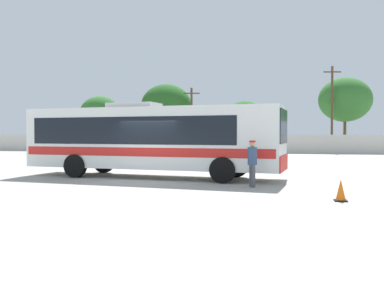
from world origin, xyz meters
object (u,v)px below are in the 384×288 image
parked_car_leftmost_white (64,145)px  traffic_cone_on_apron (341,191)px  roadside_tree_midleft (166,106)px  attendant_by_bus_door (252,161)px  utility_pole_far (192,118)px  parked_car_third_silver (181,146)px  coach_bus_white_red (149,137)px  roadside_tree_right (345,100)px  roadside_tree_left (100,113)px  roadside_tree_midright (245,117)px  utility_pole_near (332,108)px  parked_car_second_dark_blue (125,145)px

parked_car_leftmost_white → traffic_cone_on_apron: size_ratio=6.53×
traffic_cone_on_apron → roadside_tree_midleft: bearing=113.1°
attendant_by_bus_door → utility_pole_far: bearing=106.1°
attendant_by_bus_door → parked_car_third_silver: (-8.25, 23.16, -0.22)m
coach_bus_white_red → roadside_tree_right: bearing=67.8°
parked_car_third_silver → traffic_cone_on_apron: size_ratio=6.65×
parked_car_leftmost_white → roadside_tree_left: roadside_tree_left is taller
roadside_tree_midright → coach_bus_white_red: bearing=-93.0°
attendant_by_bus_door → roadside_tree_left: size_ratio=0.26×
roadside_tree_midleft → traffic_cone_on_apron: size_ratio=12.09×
parked_car_third_silver → traffic_cone_on_apron: (10.98, -25.85, -0.45)m
parked_car_third_silver → utility_pole_near: bearing=28.3°
coach_bus_white_red → parked_car_leftmost_white: size_ratio=2.84×
attendant_by_bus_door → parked_car_second_dark_blue: 27.73m
parked_car_second_dark_blue → utility_pole_near: (20.32, 7.08, 3.90)m
utility_pole_near → traffic_cone_on_apron: bearing=-95.9°
parked_car_leftmost_white → roadside_tree_midright: (17.37, 10.37, 3.10)m
roadside_tree_midright → roadside_tree_right: (11.04, -0.10, 1.81)m
roadside_tree_left → traffic_cone_on_apron: 43.02m
roadside_tree_midright → parked_car_second_dark_blue: bearing=-137.7°
parked_car_third_silver → roadside_tree_midright: (5.13, 10.70, 3.14)m
parked_car_leftmost_white → utility_pole_near: 28.02m
roadside_tree_left → utility_pole_far: bearing=-12.2°
roadside_tree_left → roadside_tree_midright: bearing=2.6°
roadside_tree_midright → parked_car_third_silver: bearing=-115.6°
coach_bus_white_red → roadside_tree_midright: (1.65, 31.22, 2.11)m
parked_car_third_silver → utility_pole_near: utility_pole_near is taller
parked_car_leftmost_white → roadside_tree_left: (-0.33, 9.57, 3.67)m
utility_pole_near → traffic_cone_on_apron: 34.12m
attendant_by_bus_door → utility_pole_near: utility_pole_near is taller
parked_car_second_dark_blue → parked_car_third_silver: bearing=-7.0°
roadside_tree_right → parked_car_leftmost_white: bearing=-160.1°
attendant_by_bus_door → parked_car_third_silver: attendant_by_bus_door is taller
roadside_tree_left → roadside_tree_midright: 17.73m
utility_pole_far → roadside_tree_midleft: bearing=151.0°
traffic_cone_on_apron → utility_pole_far: bearing=109.1°
parked_car_leftmost_white → utility_pole_far: 13.95m
attendant_by_bus_door → roadside_tree_midleft: bearing=110.7°
parked_car_second_dark_blue → traffic_cone_on_apron: parked_car_second_dark_blue is taller
utility_pole_near → attendant_by_bus_door: bearing=-101.4°
utility_pole_far → roadside_tree_midright: utility_pole_far is taller
roadside_tree_right → coach_bus_white_red: bearing=-112.2°
utility_pole_far → roadside_tree_midleft: (-3.42, 1.89, 1.52)m
utility_pole_near → roadside_tree_right: (1.69, 2.80, 1.01)m
utility_pole_far → roadside_tree_right: 17.13m
attendant_by_bus_door → parked_car_second_dark_blue: (-14.10, 23.88, -0.17)m
parked_car_leftmost_white → parked_car_third_silver: parked_car_leftmost_white is taller
roadside_tree_midleft → roadside_tree_right: size_ratio=0.95×
coach_bus_white_red → roadside_tree_midleft: bearing=104.0°
coach_bus_white_red → roadside_tree_midright: roadside_tree_midright is taller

